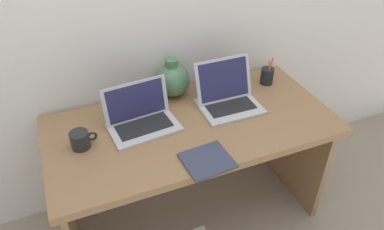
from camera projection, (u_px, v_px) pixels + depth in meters
The scene contains 9 objects.
ground_plane at pixel (192, 214), 2.25m from camera, with size 6.00×6.00×0.00m, color gray.
back_wall at pixel (163, 0), 1.82m from camera, with size 4.40×0.04×2.40m, color silver.
desk at pixel (192, 146), 1.92m from camera, with size 1.43×0.69×0.70m.
laptop_left at pixel (140, 115), 1.79m from camera, with size 0.35×0.25×0.21m.
laptop_right at pixel (227, 94), 1.93m from camera, with size 0.31×0.25×0.23m.
green_vase at pixel (172, 79), 1.98m from camera, with size 0.19×0.19×0.22m.
notebook_stack at pixel (207, 160), 1.61m from camera, with size 0.21×0.19×0.01m, color #33384C.
coffee_mug at pixel (80, 140), 1.66m from camera, with size 0.12×0.09×0.08m.
pen_cup at pixel (267, 76), 2.11m from camera, with size 0.07×0.07×0.17m.
Camera 1 is at (-0.55, -1.34, 1.83)m, focal length 34.47 mm.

